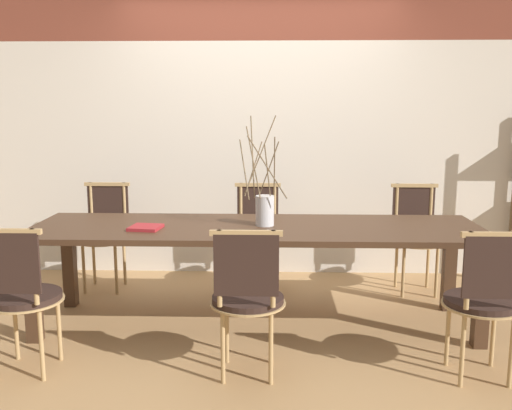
{
  "coord_description": "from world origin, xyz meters",
  "views": [
    {
      "loc": [
        0.12,
        -3.91,
        1.56
      ],
      "look_at": [
        0.0,
        0.0,
        0.88
      ],
      "focal_mm": 40.0,
      "sensor_mm": 36.0,
      "label": 1
    }
  ],
  "objects_px": {
    "dining_table": "(256,237)",
    "chair_far_center": "(416,233)",
    "chair_near_center": "(485,297)",
    "vase_centerpiece": "(264,207)",
    "book_stack": "(146,228)"
  },
  "relations": [
    {
      "from": "chair_near_center",
      "to": "vase_centerpiece",
      "type": "xyz_separation_m",
      "value": [
        -1.25,
        0.83,
        0.35
      ]
    },
    {
      "from": "chair_near_center",
      "to": "chair_far_center",
      "type": "distance_m",
      "value": 1.61
    },
    {
      "from": "dining_table",
      "to": "vase_centerpiece",
      "type": "height_order",
      "value": "vase_centerpiece"
    },
    {
      "from": "vase_centerpiece",
      "to": "book_stack",
      "type": "xyz_separation_m",
      "value": [
        -0.81,
        -0.15,
        -0.12
      ]
    },
    {
      "from": "dining_table",
      "to": "chair_far_center",
      "type": "distance_m",
      "value": 1.56
    },
    {
      "from": "dining_table",
      "to": "vase_centerpiece",
      "type": "distance_m",
      "value": 0.22
    },
    {
      "from": "dining_table",
      "to": "vase_centerpiece",
      "type": "bearing_deg",
      "value": 21.64
    },
    {
      "from": "dining_table",
      "to": "chair_far_center",
      "type": "xyz_separation_m",
      "value": [
        1.32,
        0.81,
        -0.15
      ]
    },
    {
      "from": "chair_far_center",
      "to": "chair_near_center",
      "type": "bearing_deg",
      "value": 89.66
    },
    {
      "from": "vase_centerpiece",
      "to": "chair_near_center",
      "type": "bearing_deg",
      "value": -33.45
    },
    {
      "from": "chair_near_center",
      "to": "chair_far_center",
      "type": "bearing_deg",
      "value": 89.66
    },
    {
      "from": "dining_table",
      "to": "chair_far_center",
      "type": "relative_size",
      "value": 3.49
    },
    {
      "from": "dining_table",
      "to": "book_stack",
      "type": "bearing_deg",
      "value": -170.76
    },
    {
      "from": "chair_far_center",
      "to": "vase_centerpiece",
      "type": "xyz_separation_m",
      "value": [
        -1.26,
        -0.78,
        0.35
      ]
    },
    {
      "from": "chair_near_center",
      "to": "book_stack",
      "type": "relative_size",
      "value": 3.95
    }
  ]
}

